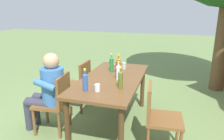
% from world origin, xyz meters
% --- Properties ---
extents(ground_plane, '(24.00, 24.00, 0.00)m').
position_xyz_m(ground_plane, '(0.00, 0.00, 0.00)').
color(ground_plane, '#6B844C').
extents(dining_table, '(1.73, 0.84, 0.77)m').
position_xyz_m(dining_table, '(0.00, 0.00, 0.68)').
color(dining_table, brown).
rests_on(dining_table, ground_plane).
extents(chair_near_right, '(0.48, 0.48, 0.87)m').
position_xyz_m(chair_near_right, '(0.38, -0.72, 0.49)').
color(chair_near_right, brown).
rests_on(chair_near_right, ground_plane).
extents(chair_near_left, '(0.44, 0.44, 0.87)m').
position_xyz_m(chair_near_left, '(-0.39, -0.72, 0.49)').
color(chair_near_left, brown).
rests_on(chair_near_left, ground_plane).
extents(chair_far_right, '(0.48, 0.48, 0.87)m').
position_xyz_m(chair_far_right, '(0.40, 0.72, 0.49)').
color(chair_far_right, brown).
rests_on(chair_far_right, ground_plane).
extents(person_in_white_shirt, '(0.47, 0.61, 1.18)m').
position_xyz_m(person_in_white_shirt, '(0.39, -0.83, 0.66)').
color(person_in_white_shirt, '#3D70B2').
rests_on(person_in_white_shirt, ground_plane).
extents(bottle_blue, '(0.06, 0.06, 0.28)m').
position_xyz_m(bottle_blue, '(0.57, -0.17, 0.90)').
color(bottle_blue, '#2D56A3').
rests_on(bottle_blue, dining_table).
extents(bottle_amber, '(0.06, 0.06, 0.31)m').
position_xyz_m(bottle_amber, '(-0.23, 0.04, 0.91)').
color(bottle_amber, '#996019').
rests_on(bottle_amber, dining_table).
extents(bottle_clear, '(0.06, 0.06, 0.26)m').
position_xyz_m(bottle_clear, '(0.04, 0.11, 0.89)').
color(bottle_clear, white).
rests_on(bottle_clear, dining_table).
extents(bottle_green, '(0.06, 0.06, 0.30)m').
position_xyz_m(bottle_green, '(-0.30, -0.10, 0.90)').
color(bottle_green, '#287A38').
rests_on(bottle_green, dining_table).
extents(bottle_olive, '(0.06, 0.06, 0.29)m').
position_xyz_m(bottle_olive, '(0.37, 0.22, 0.90)').
color(bottle_olive, '#566623').
rests_on(bottle_olive, dining_table).
extents(cup_terracotta, '(0.07, 0.07, 0.10)m').
position_xyz_m(cup_terracotta, '(-0.59, -0.09, 0.83)').
color(cup_terracotta, '#BC6B47').
rests_on(cup_terracotta, dining_table).
extents(cup_steel, '(0.07, 0.07, 0.11)m').
position_xyz_m(cup_steel, '(-0.51, 0.06, 0.83)').
color(cup_steel, '#B2B7BC').
rests_on(cup_steel, dining_table).
extents(cup_glass, '(0.07, 0.07, 0.09)m').
position_xyz_m(cup_glass, '(0.55, -0.02, 0.82)').
color(cup_glass, silver).
rests_on(cup_glass, dining_table).
extents(table_knife, '(0.17, 0.20, 0.01)m').
position_xyz_m(table_knife, '(-0.80, -0.23, 0.78)').
color(table_knife, silver).
rests_on(table_knife, dining_table).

